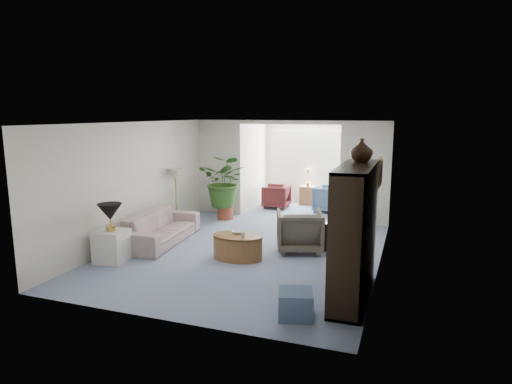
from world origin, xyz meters
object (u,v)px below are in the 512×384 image
at_px(coffee_cup, 243,235).
at_px(plant_pot, 225,213).
at_px(entertainment_cabinet, 354,233).
at_px(cabinet_urn, 362,150).
at_px(end_table, 112,246).
at_px(sunroom_table, 308,195).
at_px(table_lamp, 110,212).
at_px(coffee_table, 238,247).
at_px(sofa, 161,227).
at_px(ottoman, 295,304).
at_px(wingback_chair, 299,231).
at_px(coffee_bowl, 237,232).
at_px(side_table_dark, 338,236).
at_px(sunroom_chair_blue, 328,199).
at_px(sunroom_chair_maroon, 276,196).
at_px(framed_picture, 380,172).
at_px(floor_lamp, 175,174).

height_order(coffee_cup, plant_pot, coffee_cup).
bearing_deg(entertainment_cabinet, cabinet_urn, 90.00).
height_order(end_table, sunroom_table, end_table).
xyz_separation_m(table_lamp, sunroom_table, (2.20, 6.20, -0.65)).
bearing_deg(coffee_table, table_lamp, -156.28).
xyz_separation_m(table_lamp, coffee_table, (2.10, 0.92, -0.70)).
distance_m(table_lamp, coffee_table, 2.40).
bearing_deg(sofa, end_table, 166.28).
xyz_separation_m(ottoman, sunroom_table, (-1.52, 7.24, 0.09)).
bearing_deg(table_lamp, sunroom_table, 70.43).
bearing_deg(wingback_chair, coffee_bowl, 17.34).
relative_size(sofa, end_table, 3.82).
distance_m(coffee_table, side_table_dark, 2.02).
relative_size(coffee_table, sunroom_chair_blue, 1.20).
xyz_separation_m(sofa, coffee_cup, (2.05, -0.53, 0.17)).
bearing_deg(entertainment_cabinet, sunroom_chair_maroon, 117.32).
bearing_deg(coffee_table, wingback_chair, 41.21).
distance_m(coffee_cup, entertainment_cabinet, 2.37).
height_order(coffee_bowl, plant_pot, coffee_bowl).
relative_size(coffee_table, sunroom_table, 1.73).
height_order(table_lamp, ottoman, table_lamp).
height_order(coffee_bowl, coffee_cup, coffee_cup).
height_order(end_table, sunroom_chair_maroon, sunroom_chair_maroon).
relative_size(wingback_chair, entertainment_cabinet, 0.45).
relative_size(wingback_chair, sunroom_chair_maroon, 1.23).
height_order(coffee_bowl, side_table_dark, side_table_dark).
distance_m(table_lamp, coffee_cup, 2.43).
height_order(sofa, plant_pot, sofa).
distance_m(framed_picture, cabinet_urn, 0.97).
height_order(plant_pot, sunroom_chair_blue, sunroom_chair_blue).
bearing_deg(wingback_chair, table_lamp, 11.03).
bearing_deg(sunroom_table, sunroom_chair_maroon, -135.00).
distance_m(floor_lamp, ottoman, 5.52).
bearing_deg(wingback_chair, side_table_dark, -175.76).
bearing_deg(table_lamp, coffee_bowl, 26.52).
relative_size(floor_lamp, coffee_table, 0.38).
bearing_deg(plant_pot, sunroom_table, 57.85).
distance_m(side_table_dark, sunroom_table, 4.42).
height_order(cabinet_urn, ottoman, cabinet_urn).
height_order(side_table_dark, ottoman, side_table_dark).
bearing_deg(entertainment_cabinet, sunroom_table, 108.65).
bearing_deg(coffee_cup, framed_picture, 8.82).
xyz_separation_m(framed_picture, floor_lamp, (-4.78, 1.51, -0.45)).
height_order(coffee_cup, cabinet_urn, cabinet_urn).
bearing_deg(table_lamp, wingback_chair, 29.99).
bearing_deg(ottoman, sunroom_chair_blue, 96.75).
bearing_deg(entertainment_cabinet, sunroom_chair_blue, 103.97).
height_order(coffee_bowl, wingback_chair, wingback_chair).
relative_size(sofa, coffee_table, 2.32).
bearing_deg(side_table_dark, end_table, -151.21).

